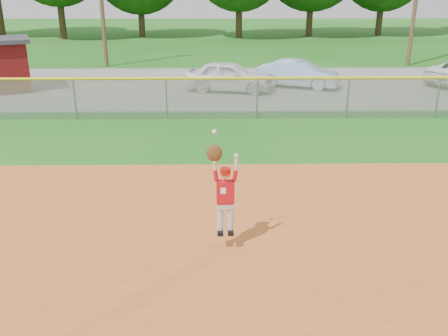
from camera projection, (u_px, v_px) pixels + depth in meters
The scene contains 6 objects.
ground at pixel (299, 260), 9.20m from camera, with size 120.00×120.00×0.00m, color #1B5D15.
parking_strip at pixel (247, 86), 24.15m from camera, with size 44.00×10.00×0.03m, color slate.
car_white_a at pixel (229, 76), 22.69m from camera, with size 1.60×3.98×1.36m, color white.
car_blue at pixel (298, 74), 23.58m from camera, with size 1.34×3.83×1.26m, color #9ABDE6.
outfield_fence at pixel (257, 95), 18.23m from camera, with size 40.06×0.10×1.55m.
ballplayer at pixel (224, 190), 9.13m from camera, with size 0.58×0.25×2.04m.
Camera 1 is at (-1.53, -7.97, 4.86)m, focal length 40.00 mm.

